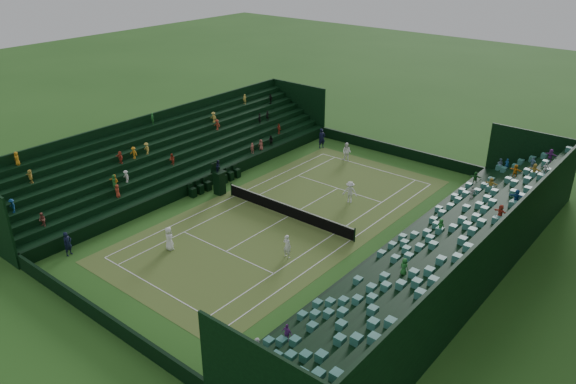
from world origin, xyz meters
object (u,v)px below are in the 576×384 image
(umpire_chair, at_px, (219,180))
(tennis_net, at_px, (288,210))
(player_near_west, at_px, (169,239))
(player_far_east, at_px, (350,192))
(player_far_west, at_px, (347,152))
(player_near_east, at_px, (287,246))

(umpire_chair, bearing_deg, tennis_net, 3.25)
(player_near_west, height_order, player_far_east, player_far_east)
(player_far_west, bearing_deg, umpire_chair, -114.89)
(umpire_chair, bearing_deg, player_far_west, 72.64)
(player_near_east, distance_m, player_far_east, 9.36)
(player_near_west, distance_m, player_near_east, 7.78)
(player_near_east, xyz_separation_m, player_far_east, (-1.37, 9.26, 0.05))
(player_near_east, bearing_deg, player_near_west, 32.55)
(player_near_west, height_order, player_far_west, player_far_west)
(player_far_west, xyz_separation_m, player_far_east, (5.03, -7.04, 0.01))
(tennis_net, relative_size, player_far_west, 6.82)
(player_near_east, relative_size, player_far_west, 0.95)
(umpire_chair, distance_m, player_far_west, 12.88)
(player_near_east, bearing_deg, tennis_net, -50.83)
(player_far_east, bearing_deg, player_near_east, -105.57)
(umpire_chair, xyz_separation_m, player_far_west, (3.84, 12.29, -0.37))
(player_near_east, height_order, player_far_west, player_far_west)
(player_near_west, bearing_deg, player_near_east, -133.76)
(tennis_net, relative_size, player_near_west, 7.15)
(tennis_net, height_order, player_far_west, player_far_west)
(tennis_net, height_order, umpire_chair, umpire_chair)
(player_near_west, bearing_deg, player_far_west, -76.43)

